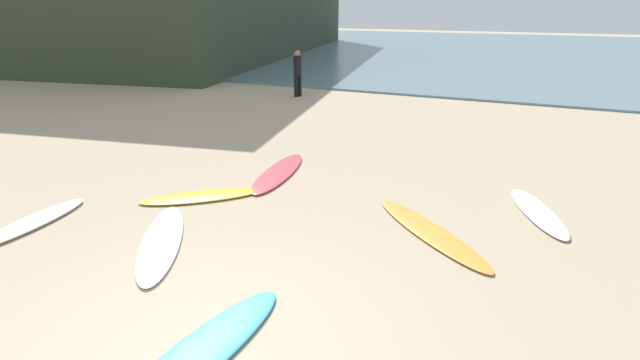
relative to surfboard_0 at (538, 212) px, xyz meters
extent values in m
plane|color=tan|center=(-3.15, -4.87, -0.03)|extent=(120.00, 120.00, 0.00)
cube|color=slate|center=(-3.15, 29.29, 0.01)|extent=(120.00, 40.00, 0.08)
ellipsoid|color=white|center=(0.00, 0.00, 0.00)|extent=(1.19, 2.01, 0.07)
ellipsoid|color=#DA505C|center=(-4.75, -0.05, 0.00)|extent=(0.92, 2.49, 0.07)
ellipsoid|color=#EEE7CC|center=(-7.14, -3.58, 0.01)|extent=(0.62, 1.95, 0.08)
ellipsoid|color=#F69B37|center=(-1.47, -1.40, 0.00)|extent=(2.25, 2.08, 0.06)
ellipsoid|color=yellow|center=(-5.41, -1.67, 0.00)|extent=(1.96, 1.77, 0.07)
ellipsoid|color=#43A2D4|center=(-2.99, -4.89, 0.00)|extent=(0.87, 2.46, 0.07)
ellipsoid|color=white|center=(-4.90, -3.25, 0.00)|extent=(1.78, 2.30, 0.07)
cylinder|color=black|center=(-8.12, 7.45, 0.36)|extent=(0.14, 0.14, 0.78)
cylinder|color=black|center=(-8.06, 7.64, 0.36)|extent=(0.14, 0.14, 0.78)
cylinder|color=black|center=(-8.09, 7.54, 1.07)|extent=(0.35, 0.35, 0.65)
sphere|color=#9E7051|center=(-8.09, 7.54, 1.51)|extent=(0.21, 0.21, 0.21)
camera|label=1|loc=(-0.47, -7.68, 3.16)|focal=26.01mm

